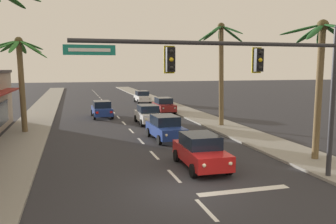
{
  "coord_description": "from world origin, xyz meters",
  "views": [
    {
      "loc": [
        -4.42,
        -12.94,
        4.98
      ],
      "look_at": [
        1.36,
        8.0,
        2.2
      ],
      "focal_mm": 37.24,
      "sensor_mm": 36.0,
      "label": 1
    }
  ],
  "objects": [
    {
      "name": "ground_plane",
      "position": [
        0.0,
        0.0,
        0.0
      ],
      "size": [
        220.0,
        220.0,
        0.0
      ],
      "primitive_type": "plane",
      "color": "#2D2D33"
    },
    {
      "name": "sidewalk_right",
      "position": [
        7.8,
        20.0,
        0.07
      ],
      "size": [
        3.2,
        110.0,
        0.14
      ],
      "primitive_type": "cube",
      "color": "gray",
      "rests_on": "ground"
    },
    {
      "name": "sidewalk_left",
      "position": [
        -7.8,
        20.0,
        0.07
      ],
      "size": [
        3.2,
        110.0,
        0.14
      ],
      "primitive_type": "cube",
      "color": "gray",
      "rests_on": "ground"
    },
    {
      "name": "lane_markings",
      "position": [
        0.44,
        19.09,
        0.0
      ],
      "size": [
        4.28,
        86.03,
        0.01
      ],
      "color": "silver",
      "rests_on": "ground"
    },
    {
      "name": "traffic_signal_mast",
      "position": [
        2.98,
        -0.21,
        4.78
      ],
      "size": [
        11.39,
        0.41,
        6.8
      ],
      "color": "#2D2D33",
      "rests_on": "ground"
    },
    {
      "name": "sedan_lead_at_stop_bar",
      "position": [
        1.67,
        2.99,
        0.85
      ],
      "size": [
        2.02,
        4.48,
        1.68
      ],
      "color": "red",
      "rests_on": "ground"
    },
    {
      "name": "sedan_third_in_queue",
      "position": [
        1.74,
        10.03,
        0.85
      ],
      "size": [
        2.08,
        4.5,
        1.68
      ],
      "color": "navy",
      "rests_on": "ground"
    },
    {
      "name": "sedan_fifth_in_queue",
      "position": [
        2.03,
        17.07,
        0.85
      ],
      "size": [
        1.96,
        4.46,
        1.68
      ],
      "color": "silver",
      "rests_on": "ground"
    },
    {
      "name": "sedan_oncoming_far",
      "position": [
        -1.61,
        22.18,
        0.85
      ],
      "size": [
        2.02,
        4.48,
        1.68
      ],
      "color": "navy",
      "rests_on": "ground"
    },
    {
      "name": "sedan_parked_nearest_kerb",
      "position": [
        5.33,
        24.08,
        0.85
      ],
      "size": [
        1.97,
        4.46,
        1.68
      ],
      "color": "maroon",
      "rests_on": "ground"
    },
    {
      "name": "sedan_parked_mid_kerb",
      "position": [
        5.21,
        35.7,
        0.85
      ],
      "size": [
        1.96,
        4.46,
        1.68
      ],
      "color": "silver",
      "rests_on": "ground"
    },
    {
      "name": "palm_left_second",
      "position": [
        -8.08,
        15.14,
        5.09
      ],
      "size": [
        4.36,
        4.43,
        7.23
      ],
      "color": "brown",
      "rests_on": "ground"
    },
    {
      "name": "palm_right_nearest",
      "position": [
        8.07,
        2.5,
        5.37
      ],
      "size": [
        3.94,
        4.16,
        7.42
      ],
      "color": "brown",
      "rests_on": "ground"
    },
    {
      "name": "palm_right_second",
      "position": [
        7.56,
        13.99,
        5.88
      ],
      "size": [
        4.37,
        4.62,
        8.62
      ],
      "color": "brown",
      "rests_on": "ground"
    }
  ]
}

